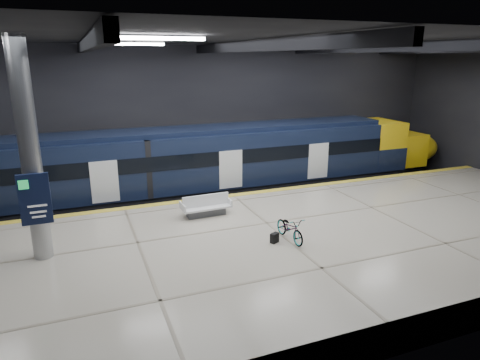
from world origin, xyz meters
TOP-DOWN VIEW (x-y plane):
  - ground at (0.00, 0.00)m, footprint 30.00×30.00m
  - room_shell at (-0.00, 0.00)m, footprint 30.10×16.10m
  - platform at (0.00, -2.50)m, footprint 30.00×11.00m
  - safety_strip at (0.00, 2.75)m, footprint 30.00×0.40m
  - rails at (0.00, 5.50)m, footprint 30.00×1.52m
  - train at (-0.84, 5.50)m, footprint 29.40×2.84m
  - bench at (-1.98, 0.68)m, footprint 2.04×0.90m
  - bicycle at (0.07, -2.76)m, footprint 0.69×1.73m
  - pannier_bag at (-0.53, -2.76)m, footprint 0.35×0.29m
  - info_column at (-8.00, -1.03)m, footprint 0.90×0.78m

SIDE VIEW (x-z plane):
  - ground at x=0.00m, z-range 0.00..0.00m
  - rails at x=0.00m, z-range 0.00..0.16m
  - platform at x=0.00m, z-range 0.00..1.10m
  - safety_strip at x=0.00m, z-range 1.10..1.11m
  - pannier_bag at x=-0.53m, z-range 1.10..1.45m
  - bench at x=-1.98m, z-range 0.97..1.86m
  - bicycle at x=0.07m, z-range 1.10..1.99m
  - train at x=-0.84m, z-range 0.16..3.95m
  - info_column at x=-8.00m, z-range 1.01..7.91m
  - room_shell at x=0.00m, z-range 1.69..9.74m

